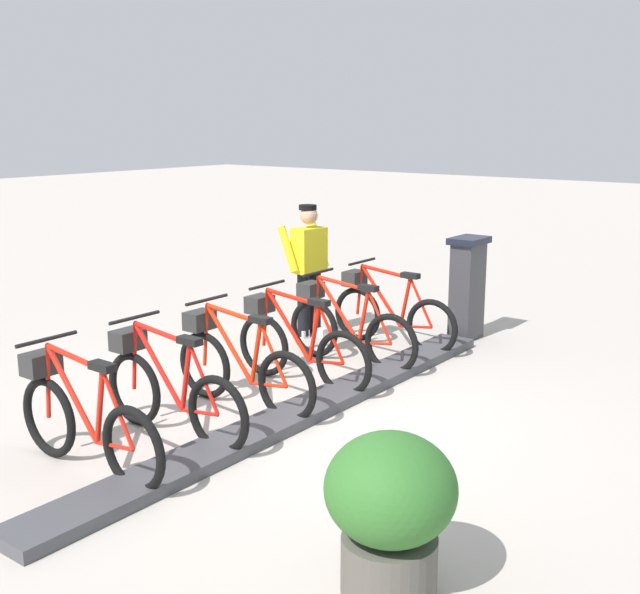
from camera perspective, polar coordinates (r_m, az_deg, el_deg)
name	(u,v)px	position (r m, az deg, el deg)	size (l,w,h in m)	color
ground_plane	(303,416)	(7.39, -1.22, -8.58)	(60.00, 60.00, 0.00)	#BFB3A9
dock_rail_base	(303,411)	(7.38, -1.23, -8.22)	(0.44, 6.04, 0.10)	#47474C
payment_kiosk	(467,286)	(9.94, 10.57, 0.76)	(0.36, 0.52, 1.28)	#38383D
bike_docked_0	(388,312)	(9.50, 4.95, -1.09)	(1.72, 0.54, 1.02)	black
bike_docked_1	(346,327)	(8.79, 1.88, -2.17)	(1.72, 0.54, 1.02)	black
bike_docked_2	(296,344)	(8.13, -1.72, -3.42)	(1.72, 0.54, 1.02)	black
bike_docked_3	(238,365)	(7.50, -5.94, -4.87)	(1.72, 0.54, 1.02)	black
bike_docked_4	(168,389)	(6.93, -10.93, -6.54)	(1.72, 0.54, 1.02)	black
bike_docked_5	(82,419)	(6.42, -16.80, -8.43)	(1.72, 0.54, 1.02)	black
worker_near_rack	(308,265)	(9.84, -0.84, 2.30)	(0.53, 0.66, 1.66)	white
planter_bush	(390,506)	(4.64, 5.09, -14.82)	(0.76, 0.76, 0.97)	#59544C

